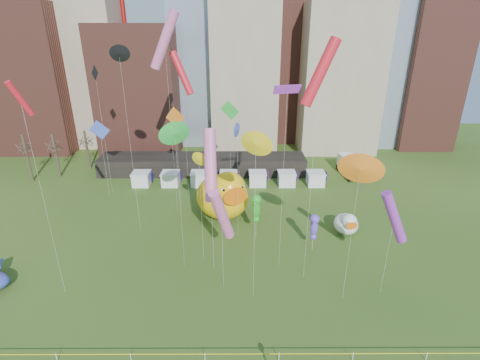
{
  "coord_description": "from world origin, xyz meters",
  "views": [
    {
      "loc": [
        2.77,
        -21.35,
        24.99
      ],
      "look_at": [
        2.88,
        9.6,
        12.0
      ],
      "focal_mm": 27.0,
      "sensor_mm": 36.0,
      "label": 1
    }
  ],
  "objects_px": {
    "small_duck": "(347,223)",
    "seahorse_green": "(256,206)",
    "big_duck": "(224,195)",
    "seahorse_purple": "(314,225)",
    "box_truck": "(350,166)"
  },
  "relations": [
    {
      "from": "big_duck",
      "to": "seahorse_green",
      "type": "xyz_separation_m",
      "value": [
        4.32,
        -5.69,
        1.09
      ]
    },
    {
      "from": "big_duck",
      "to": "small_duck",
      "type": "distance_m",
      "value": 16.98
    },
    {
      "from": "seahorse_purple",
      "to": "box_truck",
      "type": "relative_size",
      "value": 0.64
    },
    {
      "from": "small_duck",
      "to": "seahorse_green",
      "type": "bearing_deg",
      "value": -175.48
    },
    {
      "from": "small_duck",
      "to": "big_duck",
      "type": "bearing_deg",
      "value": 163.4
    },
    {
      "from": "small_duck",
      "to": "seahorse_green",
      "type": "xyz_separation_m",
      "value": [
        -11.91,
        -1.15,
        3.11
      ]
    },
    {
      "from": "seahorse_purple",
      "to": "big_duck",
      "type": "bearing_deg",
      "value": 155.3
    },
    {
      "from": "big_duck",
      "to": "seahorse_green",
      "type": "height_order",
      "value": "big_duck"
    },
    {
      "from": "big_duck",
      "to": "seahorse_purple",
      "type": "bearing_deg",
      "value": -58.81
    },
    {
      "from": "seahorse_purple",
      "to": "box_truck",
      "type": "height_order",
      "value": "seahorse_purple"
    },
    {
      "from": "big_duck",
      "to": "seahorse_green",
      "type": "distance_m",
      "value": 7.22
    },
    {
      "from": "seahorse_green",
      "to": "box_truck",
      "type": "distance_m",
      "value": 29.15
    },
    {
      "from": "small_duck",
      "to": "seahorse_green",
      "type": "relative_size",
      "value": 0.69
    },
    {
      "from": "seahorse_green",
      "to": "box_truck",
      "type": "relative_size",
      "value": 0.82
    },
    {
      "from": "seahorse_green",
      "to": "seahorse_purple",
      "type": "distance_m",
      "value": 7.39
    }
  ]
}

